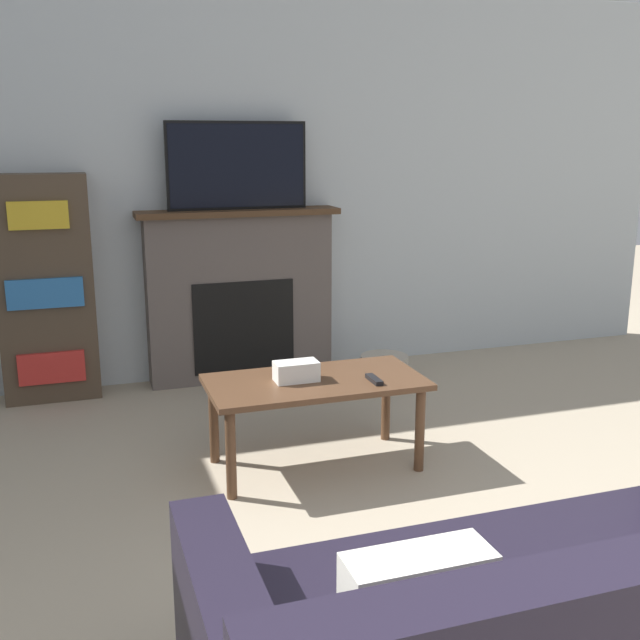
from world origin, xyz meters
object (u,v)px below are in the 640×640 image
storage_basket (384,368)px  coffee_table (315,391)px  fireplace (240,295)px  tv (237,166)px  bookshelf (46,289)px

storage_basket → coffee_table: bearing=-127.0°
fireplace → storage_basket: size_ratio=4.14×
tv → bookshelf: (-1.27, -0.00, -0.76)m
fireplace → coffee_table: fireplace is taller
coffee_table → bookshelf: bookshelf is taller
coffee_table → bookshelf: (-1.31, 1.57, 0.31)m
tv → storage_basket: (0.94, -0.37, -1.40)m
tv → coffee_table: bearing=-88.7°
tv → coffee_table: (0.04, -1.57, -1.08)m
fireplace → tv: size_ratio=1.45×
coffee_table → storage_basket: bearing=53.0°
fireplace → bookshelf: size_ratio=0.95×
coffee_table → storage_basket: size_ratio=3.29×
coffee_table → bookshelf: size_ratio=0.75×
bookshelf → storage_basket: (2.20, -0.37, -0.63)m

